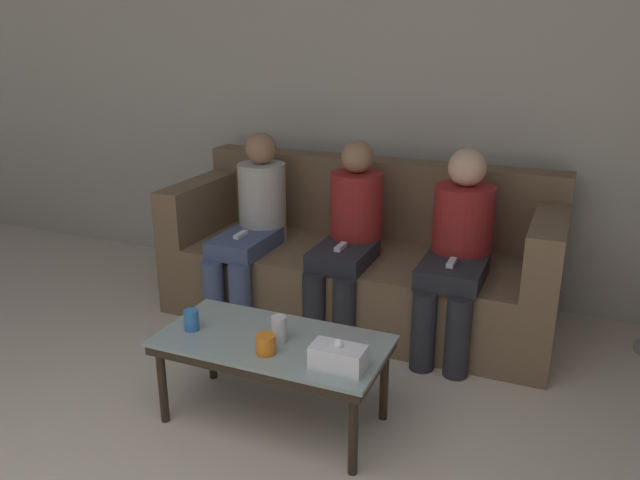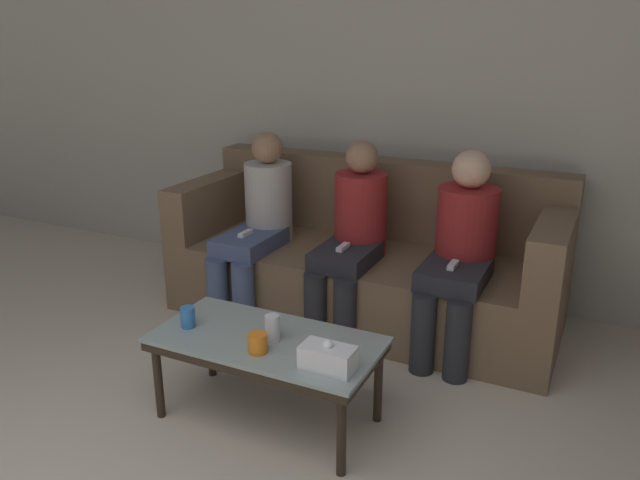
# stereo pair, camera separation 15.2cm
# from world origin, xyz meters

# --- Properties ---
(wall_back) EXTENTS (12.00, 0.06, 2.60)m
(wall_back) POSITION_xyz_m (0.00, 3.45, 1.30)
(wall_back) COLOR #B7B2A3
(wall_back) RESTS_ON ground_plane
(couch) EXTENTS (2.34, 0.91, 0.93)m
(couch) POSITION_xyz_m (0.00, 2.94, 0.34)
(couch) COLOR brown
(couch) RESTS_ON ground_plane
(coffee_table) EXTENTS (1.02, 0.51, 0.41)m
(coffee_table) POSITION_xyz_m (0.03, 1.67, 0.37)
(coffee_table) COLOR #8C9E99
(coffee_table) RESTS_ON ground_plane
(cup_near_left) EXTENTS (0.07, 0.07, 0.10)m
(cup_near_left) POSITION_xyz_m (-0.35, 1.61, 0.46)
(cup_near_left) COLOR #3372BF
(cup_near_left) RESTS_ON coffee_table
(cup_near_right) EXTENTS (0.07, 0.07, 0.12)m
(cup_near_right) POSITION_xyz_m (0.06, 1.66, 0.47)
(cup_near_right) COLOR silver
(cup_near_right) RESTS_ON coffee_table
(cup_far_center) EXTENTS (0.08, 0.08, 0.09)m
(cup_far_center) POSITION_xyz_m (0.06, 1.55, 0.46)
(cup_far_center) COLOR orange
(cup_far_center) RESTS_ON coffee_table
(tissue_box) EXTENTS (0.22, 0.12, 0.13)m
(tissue_box) POSITION_xyz_m (0.39, 1.55, 0.47)
(tissue_box) COLOR white
(tissue_box) RESTS_ON coffee_table
(game_remote) EXTENTS (0.04, 0.15, 0.02)m
(game_remote) POSITION_xyz_m (0.03, 1.67, 0.42)
(game_remote) COLOR white
(game_remote) RESTS_ON coffee_table
(seated_person_left_end) EXTENTS (0.31, 0.68, 1.12)m
(seated_person_left_end) POSITION_xyz_m (-0.63, 2.69, 0.59)
(seated_person_left_end) COLOR #47567A
(seated_person_left_end) RESTS_ON ground_plane
(seated_person_mid_left) EXTENTS (0.31, 0.64, 1.11)m
(seated_person_mid_left) POSITION_xyz_m (0.00, 2.71, 0.59)
(seated_person_mid_left) COLOR #28282D
(seated_person_mid_left) RESTS_ON ground_plane
(seated_person_mid_right) EXTENTS (0.33, 0.66, 1.11)m
(seated_person_mid_right) POSITION_xyz_m (0.63, 2.71, 0.60)
(seated_person_mid_right) COLOR #28282D
(seated_person_mid_right) RESTS_ON ground_plane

